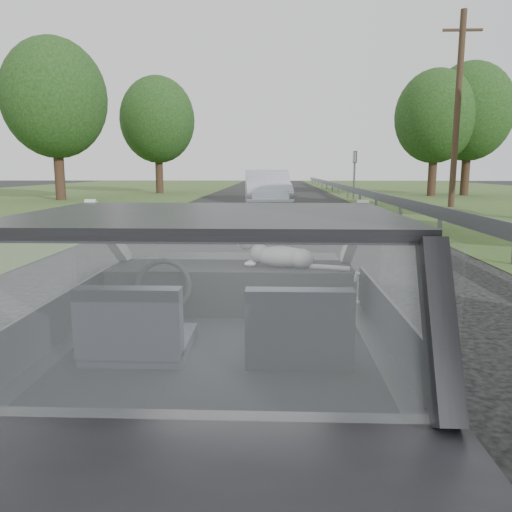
# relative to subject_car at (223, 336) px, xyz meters

# --- Properties ---
(ground) EXTENTS (140.00, 140.00, 0.00)m
(ground) POSITION_rel_subject_car_xyz_m (0.00, 0.00, -0.72)
(ground) COLOR #424242
(ground) RESTS_ON ground
(subject_car) EXTENTS (1.80, 4.00, 1.45)m
(subject_car) POSITION_rel_subject_car_xyz_m (0.00, 0.00, 0.00)
(subject_car) COLOR black
(subject_car) RESTS_ON ground
(dashboard) EXTENTS (1.58, 0.45, 0.30)m
(dashboard) POSITION_rel_subject_car_xyz_m (0.00, 0.62, 0.12)
(dashboard) COLOR black
(dashboard) RESTS_ON subject_car
(driver_seat) EXTENTS (0.50, 0.72, 0.42)m
(driver_seat) POSITION_rel_subject_car_xyz_m (-0.40, -0.29, 0.16)
(driver_seat) COLOR black
(driver_seat) RESTS_ON subject_car
(passenger_seat) EXTENTS (0.50, 0.72, 0.42)m
(passenger_seat) POSITION_rel_subject_car_xyz_m (0.40, -0.29, 0.16)
(passenger_seat) COLOR black
(passenger_seat) RESTS_ON subject_car
(steering_wheel) EXTENTS (0.36, 0.36, 0.04)m
(steering_wheel) POSITION_rel_subject_car_xyz_m (-0.40, 0.33, 0.20)
(steering_wheel) COLOR black
(steering_wheel) RESTS_ON dashboard
(cat) EXTENTS (0.56, 0.28, 0.24)m
(cat) POSITION_rel_subject_car_xyz_m (0.33, 0.58, 0.35)
(cat) COLOR gray
(cat) RESTS_ON dashboard
(guardrail) EXTENTS (0.05, 90.00, 0.32)m
(guardrail) POSITION_rel_subject_car_xyz_m (4.30, 10.00, -0.15)
(guardrail) COLOR slate
(guardrail) RESTS_ON ground
(other_car) EXTENTS (2.29, 5.02, 1.61)m
(other_car) POSITION_rel_subject_car_xyz_m (-0.05, 17.61, 0.08)
(other_car) COLOR silver
(other_car) RESTS_ON ground
(highway_sign) EXTENTS (0.13, 1.03, 2.58)m
(highway_sign) POSITION_rel_subject_car_xyz_m (4.50, 24.55, 0.57)
(highway_sign) COLOR #0E4F20
(highway_sign) RESTS_ON ground
(utility_pole) EXTENTS (0.31, 0.31, 8.07)m
(utility_pole) POSITION_rel_subject_car_xyz_m (7.93, 19.42, 3.31)
(utility_pole) COLOR #443224
(utility_pole) RESTS_ON ground
(tree_2) EXTENTS (5.96, 5.96, 7.31)m
(tree_2) POSITION_rel_subject_car_xyz_m (9.88, 28.65, 2.93)
(tree_2) COLOR black
(tree_2) RESTS_ON ground
(tree_3) EXTENTS (5.22, 5.22, 7.86)m
(tree_3) POSITION_rel_subject_car_xyz_m (12.16, 29.44, 3.20)
(tree_3) COLOR black
(tree_3) RESTS_ON ground
(tree_5) EXTENTS (6.22, 6.22, 8.09)m
(tree_5) POSITION_rel_subject_car_xyz_m (-11.20, 23.81, 3.32)
(tree_5) COLOR black
(tree_5) RESTS_ON ground
(tree_6) EXTENTS (6.17, 6.17, 7.52)m
(tree_6) POSITION_rel_subject_car_xyz_m (-7.63, 31.53, 3.04)
(tree_6) COLOR black
(tree_6) RESTS_ON ground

